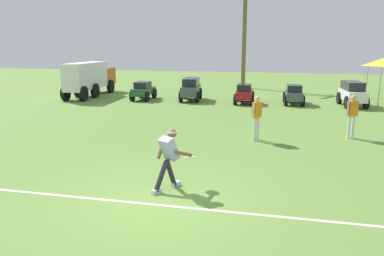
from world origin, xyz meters
The scene contains 13 objects.
ground_plane centered at (0.00, 0.00, 0.00)m, with size 80.00×80.00×0.00m, color olive.
field_line_paint centered at (0.00, -0.20, 0.00)m, with size 25.58×0.09×0.01m, color white.
frisbee_thrower centered at (0.06, 0.76, 0.80)m, with size 0.77×0.93×1.41m.
frisbee_in_flight centered at (0.47, 1.10, 0.69)m, with size 0.39×0.39×0.08m.
teammate_near_sideline centered at (5.00, 6.92, 0.94)m, with size 0.44×0.36×1.56m.
teammate_midfield centered at (1.71, 5.82, 0.94)m, with size 0.33×0.47×1.56m.
parked_car_slot_a centered at (-5.74, 14.45, 0.56)m, with size 1.14×2.23×1.10m.
parked_car_slot_b centered at (-2.82, 14.80, 0.72)m, with size 1.39×2.49×1.34m.
parked_car_slot_c centered at (0.44, 14.43, 0.56)m, with size 1.17×2.24×1.10m.
parked_car_slot_d centered at (3.20, 14.72, 0.56)m, with size 1.18×2.24×1.10m.
parked_car_slot_e centered at (6.30, 14.71, 0.72)m, with size 1.37×2.48×1.34m.
box_truck centered at (-9.68, 15.13, 1.23)m, with size 1.71×5.97×2.20m.
palm_tree_far_left centered at (-0.48, 22.52, 4.40)m, with size 3.43×3.17×7.47m.
Camera 1 is at (2.49, -7.13, 3.27)m, focal length 35.00 mm.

